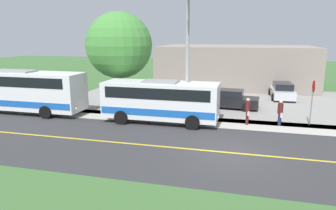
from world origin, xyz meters
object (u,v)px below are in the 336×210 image
Objects in this scene: shuttle_bus_front at (161,99)px; tree_curbside at (119,46)px; street_light_pole at (187,51)px; pedestrian_with_bags at (280,112)px; commercial_building at (235,66)px; pedestrian_waiting at (248,110)px; parked_car_near at (229,99)px; stop_sign at (313,95)px; transit_bus_rear at (16,89)px; parked_car_far at (282,91)px.

tree_curbside is at bearing -125.89° from shuttle_bus_front.
shuttle_bus_front is 3.53m from street_light_pole.
tree_curbside reaches higher than shuttle_bus_front.
commercial_building is at bearing -167.74° from pedestrian_with_bags.
commercial_building reaches higher than pedestrian_waiting.
street_light_pole is 6.70m from parked_car_near.
stop_sign is at bearing 105.82° from pedestrian_with_bags.
transit_bus_rear is 20.64m from stop_sign.
tree_curbside is (-2.92, 7.10, 3.14)m from transit_bus_rear.
parked_car_near is at bearing -124.16° from stop_sign.
commercial_building is at bearing 137.99° from transit_bus_rear.
street_light_pole is at bearing 91.81° from transit_bus_rear.
tree_curbside reaches higher than stop_sign.
shuttle_bus_front is 6.71m from parked_car_near.
parked_car_near is 1.02× the size of parked_car_far.
parked_car_near is at bearing -162.12° from pedestrian_waiting.
pedestrian_with_bags is at bearing -6.50° from parked_car_far.
street_light_pole reaches higher than pedestrian_with_bags.
street_light_pole is 1.89× the size of parked_car_far.
shuttle_bus_front reaches higher than parked_car_far.
transit_bus_rear is 22.24m from parked_car_far.
stop_sign reaches higher than pedestrian_with_bags.
street_light_pole is at bearing -83.43° from pedestrian_with_bags.
shuttle_bus_front is at bearing 54.11° from tree_curbside.
commercial_building reaches higher than transit_bus_rear.
street_light_pole is (-0.40, 12.77, 2.91)m from transit_bus_rear.
tree_curbside is (7.29, -12.62, 4.17)m from parked_car_far.
shuttle_bus_front reaches higher than pedestrian_waiting.
shuttle_bus_front reaches higher than parked_car_near.
stop_sign is 16.20m from commercial_building.
street_light_pole is 1.86× the size of parked_car_near.
parked_car_far is at bearing 117.38° from transit_bus_rear.
parked_car_near is 0.27× the size of commercial_building.
pedestrian_waiting is 5.40m from street_light_pole.
pedestrian_with_bags is 5.37m from parked_car_near.
shuttle_bus_front reaches higher than pedestrian_with_bags.
stop_sign is at bearing 98.87° from street_light_pole.
transit_bus_rear is at bearing -62.62° from parked_car_far.
pedestrian_waiting reaches higher than parked_car_near.
street_light_pole is at bearing -83.70° from pedestrian_waiting.
parked_car_far is at bearing 138.24° from parked_car_near.
stop_sign is 0.39× the size of tree_curbside.
transit_bus_rear is 16.17m from parked_car_near.
tree_curbside is at bearing -95.51° from stop_sign.
stop_sign reaches higher than parked_car_near.
pedestrian_with_bags is 0.36× the size of parked_car_near.
pedestrian_waiting is 9.86m from parked_car_far.
parked_car_far is 15.16m from tree_curbside.
transit_bus_rear is 2.36× the size of parked_car_near.
pedestrian_with_bags is 12.38m from tree_curbside.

